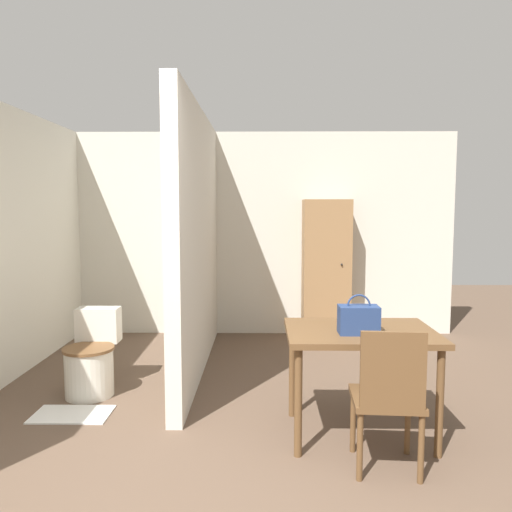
% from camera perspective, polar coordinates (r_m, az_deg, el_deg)
% --- Properties ---
extents(wall_back, '(5.14, 0.12, 2.50)m').
position_cam_1_polar(wall_back, '(6.24, -1.19, 2.53)').
color(wall_back, beige).
rests_on(wall_back, ground_plane).
extents(partition_wall, '(0.12, 2.77, 2.50)m').
position_cam_1_polar(partition_wall, '(4.84, -6.74, 1.62)').
color(partition_wall, beige).
rests_on(partition_wall, ground_plane).
extents(dining_table, '(1.01, 0.74, 0.75)m').
position_cam_1_polar(dining_table, '(3.54, 11.82, -9.68)').
color(dining_table, brown).
rests_on(dining_table, ground_plane).
extents(wooden_chair, '(0.43, 0.43, 0.89)m').
position_cam_1_polar(wooden_chair, '(3.15, 14.89, -15.06)').
color(wooden_chair, brown).
rests_on(wooden_chair, ground_plane).
extents(toilet, '(0.42, 0.57, 0.70)m').
position_cam_1_polar(toilet, '(4.55, -18.29, -11.21)').
color(toilet, silver).
rests_on(toilet, ground_plane).
extents(handbag, '(0.26, 0.15, 0.26)m').
position_cam_1_polar(handbag, '(3.39, 11.64, -7.09)').
color(handbag, navy).
rests_on(handbag, dining_table).
extents(wooden_cabinet, '(0.56, 0.40, 1.68)m').
position_cam_1_polar(wooden_cabinet, '(6.06, 8.01, -1.53)').
color(wooden_cabinet, '#997047').
rests_on(wooden_cabinet, ground_plane).
extents(bath_mat, '(0.58, 0.34, 0.01)m').
position_cam_1_polar(bath_mat, '(4.23, -20.28, -16.62)').
color(bath_mat, silver).
rests_on(bath_mat, ground_plane).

